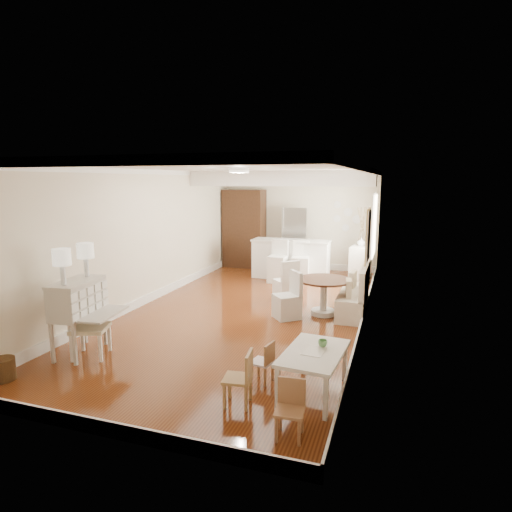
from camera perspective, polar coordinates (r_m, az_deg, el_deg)
The scene contains 20 objects.
room at distance 8.56m, azimuth -0.06°, elevation 6.07°, with size 9.00×9.04×2.82m.
secretary_bureau at distance 6.95m, azimuth -22.56°, elevation -7.55°, with size 0.88×0.90×1.13m, color beige.
gustavian_armchair at distance 6.82m, azimuth -21.24°, elevation -8.80°, with size 0.52×0.52×0.91m, color white.
wicker_basket at distance 6.65m, azimuth -30.62°, elevation -12.86°, with size 0.29×0.29×0.29m, color #4A3017.
kids_table at distance 5.41m, azimuth 7.67°, elevation -15.19°, with size 0.67×1.11×0.55m, color silver.
kids_chair_a at distance 5.13m, azimuth -2.47°, elevation -15.92°, with size 0.32×0.32×0.66m, color #A57D4B.
kids_chair_b at distance 5.68m, azimuth 0.79°, elevation -13.86°, with size 0.27×0.27×0.55m, color #A27249.
kids_chair_c at distance 4.58m, azimuth 4.51°, elevation -19.80°, with size 0.29×0.29×0.60m, color #A26E49.
banquette at distance 8.57m, azimuth 12.85°, elevation -4.30°, with size 0.52×1.60×0.98m, color silver.
dining_table at distance 8.40m, azimuth 8.99°, elevation -5.41°, with size 1.04×1.04×0.71m, color #4F2919.
slip_chair_near at distance 8.09m, azimuth 4.14°, elevation -5.24°, with size 0.42×0.44×0.89m, color silver.
slip_chair_far at distance 9.27m, azimuth 4.00°, elevation -3.23°, with size 0.43×0.44×0.90m, color white.
breakfast_counter at distance 11.38m, azimuth 4.66°, elevation -0.41°, with size 2.05×0.65×1.03m, color white.
bar_stool_left at distance 10.89m, azimuth 2.90°, elevation -0.72°, with size 0.43×0.43×1.09m, color white.
bar_stool_right at distance 10.86m, azimuth 5.93°, elevation -0.85°, with size 0.43×0.43×1.06m, color white.
pantry_cabinet at distance 12.80m, azimuth -1.57°, elevation 3.65°, with size 1.20×0.60×2.30m, color #381E11.
fridge at distance 12.29m, azimuth 6.76°, elevation 2.15°, with size 0.75×0.65×1.80m, color silver.
sideboard at distance 11.47m, azimuth 13.77°, elevation -0.89°, with size 0.42×0.95×0.91m, color white.
pencil_cup at distance 5.44m, azimuth 8.88°, elevation -11.43°, with size 0.11×0.11×0.09m, color #65AB63.
branch_vase at distance 11.33m, azimuth 13.85°, elevation 1.86°, with size 0.20×0.20×0.21m, color white.
Camera 1 is at (2.73, -7.77, 2.58)m, focal length 30.00 mm.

